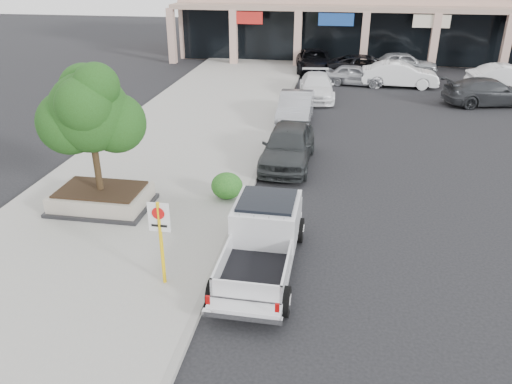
% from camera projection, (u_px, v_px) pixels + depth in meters
% --- Properties ---
extents(ground, '(120.00, 120.00, 0.00)m').
position_uv_depth(ground, '(278.00, 253.00, 14.45)').
color(ground, black).
rests_on(ground, ground).
extents(sidewalk, '(8.00, 52.00, 0.15)m').
position_uv_depth(sidewalk, '(164.00, 163.00, 20.60)').
color(sidewalk, gray).
rests_on(sidewalk, ground).
extents(curb, '(0.20, 52.00, 0.15)m').
position_uv_depth(curb, '(259.00, 169.00, 20.00)').
color(curb, gray).
rests_on(curb, ground).
extents(planter, '(3.20, 2.20, 0.68)m').
position_uv_depth(planter, '(102.00, 198.00, 16.66)').
color(planter, black).
rests_on(planter, sidewalk).
extents(planter_tree, '(2.90, 2.55, 4.00)m').
position_uv_depth(planter_tree, '(96.00, 112.00, 15.52)').
color(planter_tree, black).
rests_on(planter_tree, planter).
extents(no_parking_sign, '(0.55, 0.09, 2.30)m').
position_uv_depth(no_parking_sign, '(160.00, 232.00, 12.28)').
color(no_parking_sign, yellow).
rests_on(no_parking_sign, sidewalk).
extents(hedge, '(1.10, 0.99, 0.93)m').
position_uv_depth(hedge, '(227.00, 186.00, 17.22)').
color(hedge, '#154B15').
rests_on(hedge, sidewalk).
extents(pickup_truck, '(2.03, 5.37, 1.68)m').
position_uv_depth(pickup_truck, '(261.00, 243.00, 13.35)').
color(pickup_truck, silver).
rests_on(pickup_truck, ground).
extents(curb_car_a, '(2.06, 4.88, 1.65)m').
position_uv_depth(curb_car_a, '(288.00, 145.00, 20.32)').
color(curb_car_a, '#292D2E').
rests_on(curb_car_a, ground).
extents(curb_car_b, '(1.65, 4.67, 1.54)m').
position_uv_depth(curb_car_b, '(296.00, 108.00, 25.54)').
color(curb_car_b, gray).
rests_on(curb_car_b, ground).
extents(curb_car_c, '(2.47, 5.07, 1.42)m').
position_uv_depth(curb_car_c, '(317.00, 87.00, 30.02)').
color(curb_car_c, white).
rests_on(curb_car_c, ground).
extents(curb_car_d, '(3.31, 5.93, 1.57)m').
position_uv_depth(curb_car_d, '(314.00, 61.00, 37.09)').
color(curb_car_d, black).
rests_on(curb_car_d, ground).
extents(lot_car_a, '(4.09, 2.06, 1.34)m').
position_uv_depth(lot_car_a, '(355.00, 75.00, 33.17)').
color(lot_car_a, '#A4A6AC').
rests_on(lot_car_a, ground).
extents(lot_car_b, '(4.91, 1.77, 1.61)m').
position_uv_depth(lot_car_b, '(400.00, 75.00, 32.64)').
color(lot_car_b, white).
rests_on(lot_car_b, ground).
extents(lot_car_c, '(5.61, 3.32, 1.52)m').
position_uv_depth(lot_car_c, '(489.00, 92.00, 28.62)').
color(lot_car_c, '#2B2D30').
rests_on(lot_car_c, ground).
extents(lot_car_d, '(5.62, 2.67, 1.55)m').
position_uv_depth(lot_car_d, '(366.00, 67.00, 35.13)').
color(lot_car_d, black).
rests_on(lot_car_d, ground).
extents(lot_car_e, '(4.91, 2.38, 1.61)m').
position_uv_depth(lot_car_e, '(404.00, 63.00, 36.11)').
color(lot_car_e, '#9FA2A6').
rests_on(lot_car_e, ground).
extents(lot_car_f, '(5.18, 2.22, 1.66)m').
position_uv_depth(lot_car_f, '(509.00, 78.00, 31.50)').
color(lot_car_f, silver).
rests_on(lot_car_f, ground).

